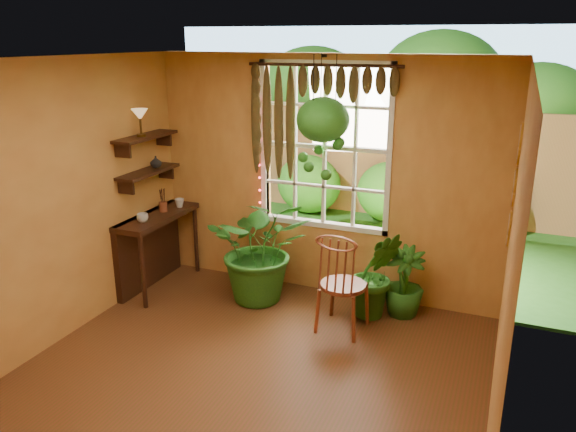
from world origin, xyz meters
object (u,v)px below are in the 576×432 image
object	(u,v)px
windsor_chair	(342,298)
potted_plant_mid	(376,274)
hanging_basket	(323,127)
counter_ledge	(151,241)
potted_plant_left	(261,248)

from	to	relation	value
windsor_chair	potted_plant_mid	bearing A→B (deg)	65.79
windsor_chair	hanging_basket	distance (m)	1.77
counter_ledge	hanging_basket	xyz separation A→B (m)	(1.99, 0.37, 1.42)
potted_plant_mid	hanging_basket	distance (m)	1.64
counter_ledge	hanging_basket	world-z (taller)	hanging_basket
windsor_chair	potted_plant_left	bearing A→B (deg)	166.50
potted_plant_mid	hanging_basket	world-z (taller)	hanging_basket
hanging_basket	windsor_chair	bearing A→B (deg)	-53.46
windsor_chair	counter_ledge	bearing A→B (deg)	179.90
counter_ledge	potted_plant_left	xyz separation A→B (m)	(1.37, 0.14, 0.07)
windsor_chair	hanging_basket	bearing A→B (deg)	131.37
windsor_chair	hanging_basket	xyz separation A→B (m)	(-0.43, 0.58, 1.61)
windsor_chair	potted_plant_mid	xyz separation A→B (m)	(0.24, 0.43, 0.13)
counter_ledge	potted_plant_left	distance (m)	1.38
potted_plant_mid	potted_plant_left	bearing A→B (deg)	-176.23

